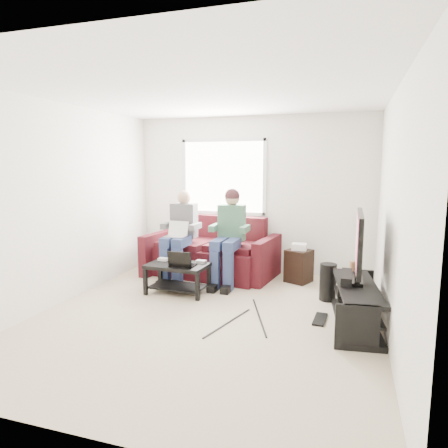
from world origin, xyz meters
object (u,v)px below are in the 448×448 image
(sofa, at_px, (212,254))
(tv, at_px, (359,243))
(end_table, at_px, (299,265))
(tv_stand, at_px, (356,307))
(subwoofer, at_px, (328,282))
(coffee_table, at_px, (178,272))

(sofa, relative_size, tv, 1.95)
(tv, relative_size, end_table, 1.81)
(tv_stand, xyz_separation_m, subwoofer, (-0.36, 0.75, 0.04))
(tv, xyz_separation_m, end_table, (-0.83, 1.39, -0.65))
(coffee_table, bearing_deg, subwoofer, 8.90)
(coffee_table, relative_size, tv_stand, 0.60)
(tv_stand, distance_m, end_table, 1.71)
(sofa, xyz_separation_m, tv, (2.25, -1.38, 0.58))
(coffee_table, xyz_separation_m, end_table, (1.57, 1.06, -0.04))
(sofa, height_order, coffee_table, sofa)
(coffee_table, height_order, end_table, end_table)
(tv_stand, height_order, tv, tv)
(coffee_table, distance_m, tv_stand, 2.45)
(end_table, bearing_deg, sofa, -179.44)
(sofa, relative_size, end_table, 3.54)
(sofa, height_order, end_table, sofa)
(coffee_table, bearing_deg, tv_stand, -10.23)
(coffee_table, bearing_deg, tv, -7.91)
(sofa, xyz_separation_m, end_table, (1.42, 0.01, -0.07))
(tv, distance_m, subwoofer, 1.01)
(subwoofer, bearing_deg, end_table, 123.00)
(sofa, distance_m, tv, 2.70)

